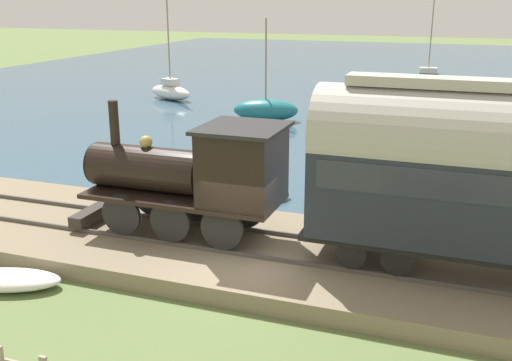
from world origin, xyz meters
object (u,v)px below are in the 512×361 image
object	(u,v)px
steam_locomotive	(198,172)
passenger_coach	(496,171)
sailboat_green	(428,77)
sailboat_teal	(266,110)
beached_dinghy	(6,280)
sailboat_white	(171,91)
rowboat_near_shore	(257,197)

from	to	relation	value
steam_locomotive	passenger_coach	distance (m)	7.60
sailboat_green	sailboat_teal	bearing A→B (deg)	152.05
sailboat_teal	beached_dinghy	world-z (taller)	sailboat_teal
sailboat_green	sailboat_teal	distance (m)	21.27
passenger_coach	sailboat_white	world-z (taller)	sailboat_white
sailboat_green	beached_dinghy	bearing A→B (deg)	163.59
passenger_coach	sailboat_teal	xyz separation A→B (m)	(18.36, 11.87, -2.49)
beached_dinghy	rowboat_near_shore	bearing A→B (deg)	-23.98
steam_locomotive	sailboat_white	distance (m)	26.74
steam_locomotive	beached_dinghy	distance (m)	5.61
sailboat_white	passenger_coach	bearing A→B (deg)	-114.31
passenger_coach	rowboat_near_shore	distance (m)	9.35
passenger_coach	sailboat_teal	size ratio (longest dim) A/B	1.51
steam_locomotive	sailboat_white	xyz separation A→B (m)	(23.27, 13.06, -1.79)
passenger_coach	beached_dinghy	world-z (taller)	passenger_coach
sailboat_green	sailboat_white	xyz separation A→B (m)	(-14.95, 16.38, 0.10)
steam_locomotive	beached_dinghy	world-z (taller)	steam_locomotive
sailboat_teal	beached_dinghy	xyz separation A→B (m)	(-22.01, -0.65, -0.45)
sailboat_white	beached_dinghy	xyz separation A→B (m)	(-26.92, -9.41, -0.40)
passenger_coach	sailboat_green	bearing A→B (deg)	6.34
steam_locomotive	sailboat_green	bearing A→B (deg)	-4.96
steam_locomotive	sailboat_teal	bearing A→B (deg)	13.20
passenger_coach	rowboat_near_shore	bearing A→B (deg)	57.99
sailboat_teal	beached_dinghy	bearing A→B (deg)	168.56
sailboat_green	sailboat_white	bearing A→B (deg)	125.42
passenger_coach	sailboat_white	xyz separation A→B (m)	(23.27, 20.63, -2.54)
passenger_coach	beached_dinghy	xyz separation A→B (m)	(-3.65, 11.22, -2.94)
rowboat_near_shore	beached_dinghy	world-z (taller)	beached_dinghy
sailboat_white	beached_dinghy	world-z (taller)	sailboat_white
steam_locomotive	sailboat_green	xyz separation A→B (m)	(38.21, -3.32, -1.89)
passenger_coach	sailboat_teal	bearing A→B (deg)	32.89
beached_dinghy	passenger_coach	bearing A→B (deg)	-71.98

